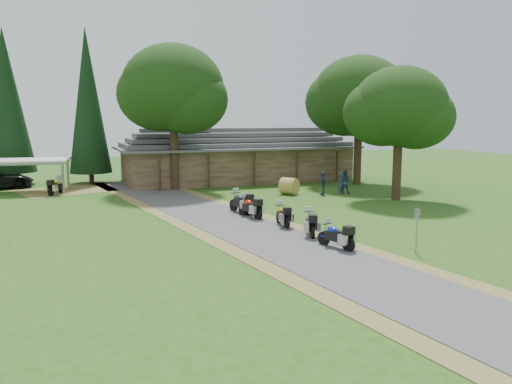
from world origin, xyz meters
name	(u,v)px	position (x,y,z in m)	size (l,w,h in m)	color
ground	(289,246)	(0.00, 0.00, 0.00)	(120.00, 120.00, 0.00)	#2A4C15
driveway	(247,229)	(-0.50, 4.00, 0.00)	(46.00, 46.00, 0.00)	#4F5052
lodge	(237,154)	(6.00, 24.00, 2.45)	(21.40, 9.40, 4.90)	brown
carport	(29,176)	(-11.53, 22.64, 1.28)	(5.90, 3.94, 2.56)	silver
motorcycle_row_a	(336,235)	(1.76, -1.08, 0.62)	(1.82, 0.59, 1.25)	#12239C
motorcycle_row_b	(310,222)	(1.91, 1.59, 0.65)	(1.90, 0.62, 1.30)	#B5B7BD
motorcycle_row_c	(283,214)	(1.56, 4.04, 0.63)	(1.85, 0.60, 1.26)	#D09104
motorcycle_row_d	(250,206)	(0.76, 6.78, 0.67)	(1.96, 0.64, 1.34)	red
motorcycle_row_e	(241,201)	(0.74, 8.25, 0.72)	(2.10, 0.69, 1.44)	black
motorcycle_carport_a	(56,186)	(-9.61, 20.52, 0.68)	(1.99, 0.65, 1.36)	yellow
person_a	(341,182)	(10.47, 13.00, 0.94)	(0.54, 0.39, 1.89)	navy
person_b	(344,180)	(10.83, 13.02, 1.06)	(0.60, 0.43, 2.12)	navy
person_c	(323,182)	(8.95, 12.98, 1.01)	(0.57, 0.41, 2.01)	navy
hay_bale	(289,186)	(6.71, 14.13, 0.63)	(1.27, 1.27, 1.16)	#A68A3D
sign_post	(417,231)	(4.49, -3.00, 0.96)	(0.35, 0.06, 1.93)	gray
oak_lodge_left	(173,108)	(-0.72, 19.85, 6.51)	(8.00, 8.00, 13.03)	black
oak_lodge_right	(359,113)	(14.88, 17.56, 6.12)	(8.12, 8.12, 12.24)	black
oak_driveway	(399,125)	(12.62, 9.09, 5.24)	(6.48, 6.48, 10.47)	black
cedar_near	(88,106)	(-6.70, 26.69, 6.74)	(3.61, 3.61, 13.48)	black
cedar_far	(7,107)	(-13.19, 28.13, 6.66)	(4.19, 4.19, 13.32)	black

